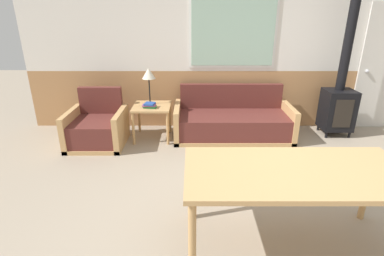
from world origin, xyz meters
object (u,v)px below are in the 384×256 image
object	(u,v)px
side_table	(151,111)
wood_stove	(339,94)
couch	(231,122)
dining_table	(295,178)
armchair	(96,129)
table_lamp	(148,75)

from	to	relation	value
side_table	wood_stove	size ratio (longest dim) A/B	0.23
couch	dining_table	distance (m)	2.48
armchair	side_table	distance (m)	0.87
armchair	dining_table	bearing A→B (deg)	-60.23
armchair	side_table	world-z (taller)	armchair
table_lamp	wood_stove	world-z (taller)	wood_stove
table_lamp	wood_stove	bearing A→B (deg)	1.36
table_lamp	armchair	bearing A→B (deg)	-156.63
table_lamp	wood_stove	distance (m)	3.04
dining_table	wood_stove	world-z (taller)	wood_stove
dining_table	side_table	bearing A→B (deg)	121.65
table_lamp	couch	bearing A→B (deg)	-1.78
table_lamp	dining_table	bearing A→B (deg)	-58.78
side_table	table_lamp	size ratio (longest dim) A/B	1.02
couch	table_lamp	size ratio (longest dim) A/B	3.28
side_table	wood_stove	bearing A→B (deg)	3.31
dining_table	wood_stove	xyz separation A→B (m)	(1.52, 2.55, 0.01)
couch	armchair	world-z (taller)	armchair
couch	wood_stove	world-z (taller)	wood_stove
armchair	wood_stove	bearing A→B (deg)	-10.85
couch	side_table	distance (m)	1.30
armchair	wood_stove	size ratio (longest dim) A/B	0.33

